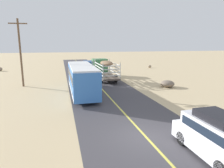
# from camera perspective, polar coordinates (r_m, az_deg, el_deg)

# --- Properties ---
(ground_plane) EXTENTS (240.00, 240.00, 0.00)m
(ground_plane) POSITION_cam_1_polar(r_m,az_deg,el_deg) (12.54, 9.69, -14.84)
(ground_plane) COLOR #CCB284
(road_surface) EXTENTS (8.00, 120.00, 0.02)m
(road_surface) POSITION_cam_1_polar(r_m,az_deg,el_deg) (12.53, 9.69, -14.80)
(road_surface) COLOR #423F44
(road_surface) RESTS_ON ground
(road_centre_line) EXTENTS (0.16, 117.60, 0.00)m
(road_centre_line) POSITION_cam_1_polar(r_m,az_deg,el_deg) (12.53, 9.69, -14.75)
(road_centre_line) COLOR #D8CC4C
(road_centre_line) RESTS_ON road_surface
(suv_near) EXTENTS (1.90, 4.62, 2.29)m
(suv_near) POSITION_cam_1_polar(r_m,az_deg,el_deg) (11.09, 28.05, -13.22)
(suv_near) COLOR silver
(suv_near) RESTS_ON road_surface
(livestock_truck) EXTENTS (2.53, 9.70, 3.02)m
(livestock_truck) POSITION_cam_1_polar(r_m,az_deg,el_deg) (32.60, -2.89, 5.03)
(livestock_truck) COLOR #3F7F4C
(livestock_truck) RESTS_ON road_surface
(bus) EXTENTS (2.54, 10.00, 3.21)m
(bus) POSITION_cam_1_polar(r_m,az_deg,el_deg) (22.06, -8.74, 1.59)
(bus) COLOR #3872C6
(bus) RESTS_ON road_surface
(car_far) EXTENTS (1.90, 4.62, 1.93)m
(car_far) POSITION_cam_1_polar(r_m,az_deg,el_deg) (41.93, -6.81, 5.48)
(car_far) COLOR #264C8C
(car_far) RESTS_ON road_surface
(power_pole_mid) EXTENTS (2.20, 0.24, 8.61)m
(power_pole_mid) POSITION_cam_1_polar(r_m,az_deg,el_deg) (27.99, -25.08, 8.63)
(power_pole_mid) COLOR brown
(power_pole_mid) RESTS_ON ground
(boulder_near_shoulder) EXTENTS (0.81, 0.65, 0.64)m
(boulder_near_shoulder) POSITION_cam_1_polar(r_m,az_deg,el_deg) (46.68, 10.87, 5.03)
(boulder_near_shoulder) COLOR gray
(boulder_near_shoulder) RESTS_ON ground
(boulder_mid_field) EXTENTS (1.08, 0.89, 0.79)m
(boulder_mid_field) POSITION_cam_1_polar(r_m,az_deg,el_deg) (46.63, -29.85, 3.78)
(boulder_mid_field) COLOR #84705B
(boulder_mid_field) RESTS_ON ground
(boulder_far_horizon) EXTENTS (1.77, 1.79, 0.88)m
(boulder_far_horizon) POSITION_cam_1_polar(r_m,az_deg,el_deg) (26.45, 15.79, 0.07)
(boulder_far_horizon) COLOR #756656
(boulder_far_horizon) RESTS_ON ground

